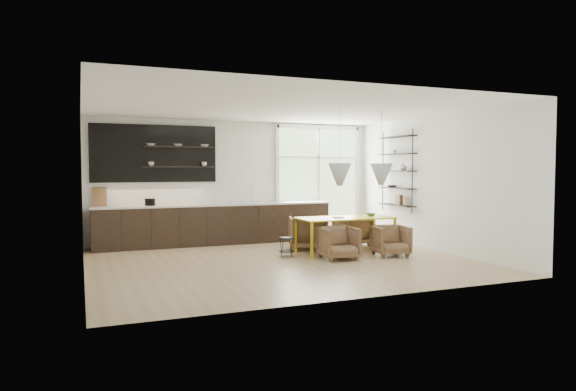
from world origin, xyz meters
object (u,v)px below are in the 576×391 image
object	(u,v)px
armchair_front_left	(338,243)
wire_stool	(287,244)
armchair_front_right	(391,241)
dining_table	(345,220)
armchair_back_right	(352,231)
armchair_back_left	(307,233)

from	to	relation	value
armchair_front_left	wire_stool	size ratio (longest dim) A/B	1.80
armchair_front_left	armchair_front_right	xyz separation A→B (m)	(1.16, -0.05, -0.01)
wire_stool	dining_table	bearing A→B (deg)	2.35
wire_stool	armchair_back_right	bearing A→B (deg)	23.01
armchair_back_left	armchair_back_right	xyz separation A→B (m)	(1.17, 0.11, -0.04)
dining_table	wire_stool	xyz separation A→B (m)	(-1.35, -0.06, -0.44)
armchair_back_right	armchair_front_left	bearing A→B (deg)	45.93
armchair_back_left	armchair_back_right	distance (m)	1.18
armchair_back_right	armchair_front_right	bearing A→B (deg)	84.55
armchair_front_left	armchair_front_right	distance (m)	1.17
armchair_back_left	armchair_front_right	xyz separation A→B (m)	(1.21, -1.42, -0.05)
armchair_front_left	armchair_front_right	world-z (taller)	armchair_front_left
dining_table	wire_stool	bearing A→B (deg)	-177.77
armchair_front_right	dining_table	bearing A→B (deg)	140.67
dining_table	armchair_front_right	world-z (taller)	dining_table
armchair_front_right	armchair_back_right	bearing A→B (deg)	101.64
armchair_back_right	armchair_front_left	world-z (taller)	armchair_back_right
dining_table	armchair_back_left	size ratio (longest dim) A/B	2.55
wire_stool	armchair_front_left	bearing A→B (deg)	-38.19
dining_table	armchair_front_left	size ratio (longest dim) A/B	2.91
armchair_back_left	armchair_front_right	distance (m)	1.86
armchair_back_right	wire_stool	size ratio (longest dim) A/B	1.84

